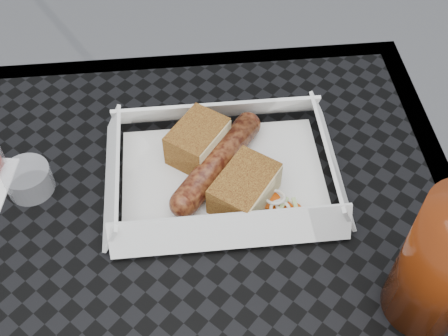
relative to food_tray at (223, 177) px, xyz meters
name	(u,v)px	position (x,y,z in m)	size (l,w,h in m)	color
food_tray	(223,177)	(0.00, 0.00, 0.00)	(0.22, 0.15, 0.00)	white
bratwurst	(217,162)	(-0.01, 0.01, 0.02)	(0.11, 0.13, 0.03)	brown
bread_near	(198,141)	(-0.02, 0.04, 0.02)	(0.07, 0.05, 0.04)	brown
bread_far	(244,188)	(0.02, -0.03, 0.02)	(0.07, 0.05, 0.04)	brown
veg_garnish	(284,207)	(0.06, -0.05, 0.00)	(0.03, 0.03, 0.00)	#D54C09
condiment_cup_empty	(29,180)	(-0.21, 0.01, 0.01)	(0.05, 0.05, 0.03)	silver
drink_glass	(443,265)	(0.17, -0.17, 0.07)	(0.07, 0.07, 0.15)	#571D07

